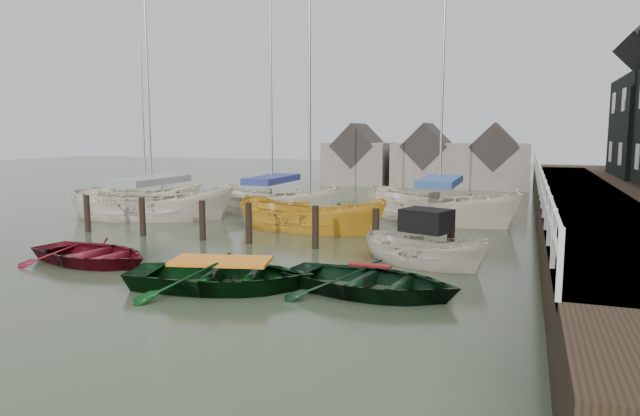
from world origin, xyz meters
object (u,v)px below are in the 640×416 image
at_px(motorboat, 424,261).
at_px(sailboat_c, 310,229).
at_px(rowboat_red, 93,263).
at_px(sailboat_e, 146,204).
at_px(sailboat_b, 272,211).
at_px(sailboat_a, 153,217).
at_px(rowboat_dkgreen, 370,294).
at_px(rowboat_green, 222,289).
at_px(sailboat_d, 439,220).

height_order(motorboat, sailboat_c, sailboat_c).
distance_m(rowboat_red, sailboat_e, 13.26).
bearing_deg(sailboat_b, sailboat_e, 95.19).
bearing_deg(sailboat_a, rowboat_red, -171.78).
distance_m(rowboat_dkgreen, motorboat, 3.44).
bearing_deg(rowboat_dkgreen, sailboat_c, 38.11).
distance_m(sailboat_b, sailboat_c, 5.06).
relative_size(rowboat_red, motorboat, 0.98).
distance_m(rowboat_dkgreen, sailboat_b, 14.03).
height_order(rowboat_dkgreen, motorboat, motorboat).
bearing_deg(rowboat_green, motorboat, -58.47).
xyz_separation_m(sailboat_a, sailboat_d, (11.89, 3.54, -0.00)).
height_order(rowboat_green, sailboat_c, sailboat_c).
distance_m(sailboat_a, sailboat_d, 12.40).
relative_size(rowboat_green, sailboat_a, 0.37).
height_order(rowboat_red, sailboat_a, sailboat_a).
height_order(rowboat_red, sailboat_c, sailboat_c).
xyz_separation_m(sailboat_b, sailboat_c, (3.35, -3.80, -0.05)).
height_order(rowboat_green, motorboat, motorboat).
height_order(rowboat_dkgreen, sailboat_a, sailboat_a).
xyz_separation_m(rowboat_red, sailboat_c, (3.80, 7.55, 0.01)).
distance_m(motorboat, sailboat_c, 6.85).
xyz_separation_m(rowboat_green, sailboat_a, (-8.51, 8.94, 0.06)).
relative_size(sailboat_b, sailboat_c, 1.08).
distance_m(rowboat_red, sailboat_b, 11.36).
xyz_separation_m(sailboat_d, sailboat_e, (-14.91, 0.03, 0.00)).
bearing_deg(rowboat_red, sailboat_b, 7.31).
bearing_deg(sailboat_e, sailboat_d, -112.17).
relative_size(rowboat_red, sailboat_a, 0.33).
xyz_separation_m(sailboat_c, sailboat_e, (-10.51, 3.88, 0.05)).
bearing_deg(rowboat_red, sailboat_e, 40.00).
bearing_deg(rowboat_dkgreen, sailboat_e, 60.25).
height_order(rowboat_green, sailboat_d, sailboat_d).
bearing_deg(sailboat_a, rowboat_dkgreen, -141.12).
distance_m(rowboat_dkgreen, sailboat_c, 9.04).
bearing_deg(sailboat_b, rowboat_red, -176.38).
xyz_separation_m(motorboat, sailboat_d, (-0.79, 8.32, -0.05)).
relative_size(motorboat, sailboat_c, 0.38).
height_order(motorboat, sailboat_a, sailboat_a).
bearing_deg(sailboat_e, rowboat_dkgreen, -150.03).
bearing_deg(sailboat_d, sailboat_b, 114.29).
relative_size(rowboat_green, sailboat_b, 0.38).
height_order(rowboat_red, sailboat_d, sailboat_d).
bearing_deg(motorboat, sailboat_d, 25.26).
bearing_deg(sailboat_c, rowboat_dkgreen, -140.15).
distance_m(motorboat, sailboat_e, 17.78).
height_order(rowboat_green, sailboat_a, sailboat_a).
xyz_separation_m(rowboat_red, rowboat_green, (4.82, -1.08, 0.00)).
relative_size(sailboat_b, sailboat_e, 1.28).
bearing_deg(sailboat_e, sailboat_b, -112.75).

